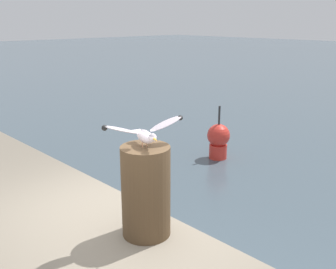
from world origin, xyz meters
TOP-DOWN VIEW (x-y plane):
  - mooring_post at (0.26, -0.35)m, footprint 0.40×0.40m
  - seagull at (0.26, -0.35)m, footprint 0.39×0.68m
  - channel_buoy at (-3.32, 5.06)m, footprint 0.56×0.56m

SIDE VIEW (x-z plane):
  - channel_buoy at x=-3.32m, z-range -0.19..1.14m
  - mooring_post at x=0.26m, z-range 1.60..2.37m
  - seagull at x=0.26m, z-range 2.38..2.60m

